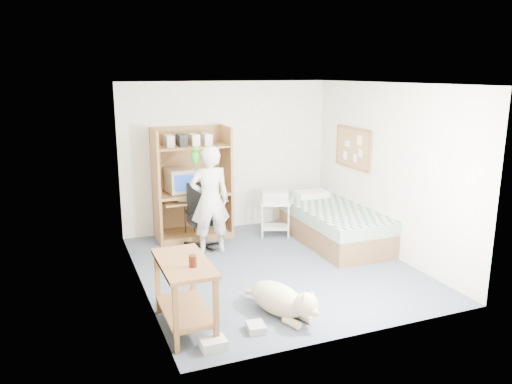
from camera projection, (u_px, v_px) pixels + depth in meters
floor at (274, 267)px, 6.94m from camera, size 4.00×4.00×0.00m
wall_back at (227, 156)px, 8.45m from camera, size 3.60×0.02×2.50m
wall_right at (388, 170)px, 7.29m from camera, size 0.02×4.00×2.50m
wall_left at (138, 191)px, 6.00m from camera, size 0.02×4.00×2.50m
ceiling at (276, 84)px, 6.35m from camera, size 3.60×4.00×0.02m
computer_hutch at (192, 188)px, 8.06m from camera, size 1.20×0.63×1.80m
bed at (334, 225)px, 7.89m from camera, size 1.02×2.02×0.66m
side_desk at (185, 285)px, 5.18m from camera, size 0.50×1.00×0.75m
corkboard at (353, 148)px, 8.05m from camera, size 0.04×0.94×0.66m
office_chair at (202, 225)px, 7.70m from camera, size 0.55×0.55×0.97m
person at (210, 200)px, 7.34m from camera, size 0.61×0.42×1.62m
parrot at (195, 156)px, 7.12m from camera, size 0.12×0.21×0.33m
dog at (282, 300)px, 5.53m from camera, size 0.61×1.10×0.43m
printer_cart at (275, 213)px, 8.21m from camera, size 0.59×0.53×0.58m
printer at (275, 196)px, 8.14m from camera, size 0.51×0.45×0.18m
crt_monitor at (180, 180)px, 7.97m from camera, size 0.43×0.45×0.37m
keyboard at (192, 199)px, 7.94m from camera, size 0.47×0.21×0.03m
pencil_cup at (217, 187)px, 8.12m from camera, size 0.08×0.08×0.12m
drink_glass at (193, 261)px, 4.96m from camera, size 0.08×0.08×0.12m
floor_box_a at (213, 344)px, 4.88m from camera, size 0.25×0.21×0.10m
floor_box_b at (256, 328)px, 5.22m from camera, size 0.20×0.24×0.08m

